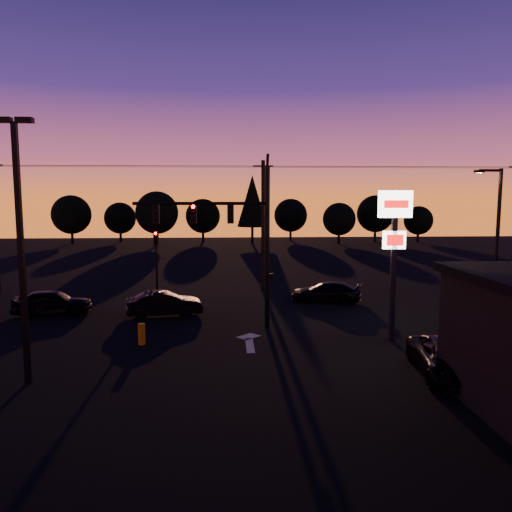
{
  "coord_description": "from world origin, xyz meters",
  "views": [
    {
      "loc": [
        -0.45,
        -20.34,
        6.53
      ],
      "look_at": [
        1.0,
        5.0,
        3.5
      ],
      "focal_mm": 35.0,
      "sensor_mm": 36.0,
      "label": 1
    }
  ],
  "objects_px": {
    "secondary_signal": "(156,255)",
    "parking_lot_light": "(20,234)",
    "car_left": "(53,302)",
    "car_right": "(326,292)",
    "traffic_signal_mast": "(235,229)",
    "bollard": "(142,334)",
    "pylon_sign": "(394,233)",
    "suv_parked": "(449,358)",
    "car_mid": "(164,304)",
    "streetlight": "(496,236)"
  },
  "relations": [
    {
      "from": "car_right",
      "to": "parking_lot_light",
      "type": "bearing_deg",
      "value": -26.75
    },
    {
      "from": "traffic_signal_mast",
      "to": "parking_lot_light",
      "type": "bearing_deg",
      "value": -136.63
    },
    {
      "from": "traffic_signal_mast",
      "to": "streetlight",
      "type": "distance_m",
      "value": 14.1
    },
    {
      "from": "traffic_signal_mast",
      "to": "parking_lot_light",
      "type": "xyz_separation_m",
      "value": [
        -7.4,
        -6.99,
        0.33
      ]
    },
    {
      "from": "traffic_signal_mast",
      "to": "car_mid",
      "type": "distance_m",
      "value": 6.39
    },
    {
      "from": "traffic_signal_mast",
      "to": "car_right",
      "type": "height_order",
      "value": "traffic_signal_mast"
    },
    {
      "from": "parking_lot_light",
      "to": "streetlight",
      "type": "xyz_separation_m",
      "value": [
        21.41,
        8.5,
        -0.85
      ]
    },
    {
      "from": "car_left",
      "to": "car_mid",
      "type": "distance_m",
      "value": 6.25
    },
    {
      "from": "secondary_signal",
      "to": "suv_parked",
      "type": "distance_m",
      "value": 19.43
    },
    {
      "from": "car_mid",
      "to": "car_right",
      "type": "bearing_deg",
      "value": -83.51
    },
    {
      "from": "secondary_signal",
      "to": "suv_parked",
      "type": "relative_size",
      "value": 0.92
    },
    {
      "from": "traffic_signal_mast",
      "to": "pylon_sign",
      "type": "height_order",
      "value": "traffic_signal_mast"
    },
    {
      "from": "car_left",
      "to": "car_right",
      "type": "bearing_deg",
      "value": -86.96
    },
    {
      "from": "car_mid",
      "to": "streetlight",
      "type": "bearing_deg",
      "value": -105.42
    },
    {
      "from": "streetlight",
      "to": "car_left",
      "type": "height_order",
      "value": "streetlight"
    },
    {
      "from": "car_right",
      "to": "traffic_signal_mast",
      "type": "bearing_deg",
      "value": -25.47
    },
    {
      "from": "parking_lot_light",
      "to": "pylon_sign",
      "type": "height_order",
      "value": "parking_lot_light"
    },
    {
      "from": "secondary_signal",
      "to": "bollard",
      "type": "height_order",
      "value": "secondary_signal"
    },
    {
      "from": "bollard",
      "to": "car_right",
      "type": "distance_m",
      "value": 13.02
    },
    {
      "from": "secondary_signal",
      "to": "parking_lot_light",
      "type": "bearing_deg",
      "value": -99.79
    },
    {
      "from": "car_right",
      "to": "suv_parked",
      "type": "relative_size",
      "value": 0.93
    },
    {
      "from": "suv_parked",
      "to": "pylon_sign",
      "type": "bearing_deg",
      "value": 104.44
    },
    {
      "from": "parking_lot_light",
      "to": "car_left",
      "type": "height_order",
      "value": "parking_lot_light"
    },
    {
      "from": "parking_lot_light",
      "to": "secondary_signal",
      "type": "bearing_deg",
      "value": 80.21
    },
    {
      "from": "traffic_signal_mast",
      "to": "car_right",
      "type": "xyz_separation_m",
      "value": [
        5.73,
        5.87,
        -4.3
      ]
    },
    {
      "from": "car_left",
      "to": "secondary_signal",
      "type": "bearing_deg",
      "value": -57.39
    },
    {
      "from": "pylon_sign",
      "to": "streetlight",
      "type": "distance_m",
      "value": 8.0
    },
    {
      "from": "secondary_signal",
      "to": "car_left",
      "type": "bearing_deg",
      "value": -141.47
    },
    {
      "from": "traffic_signal_mast",
      "to": "suv_parked",
      "type": "bearing_deg",
      "value": -42.89
    },
    {
      "from": "traffic_signal_mast",
      "to": "car_mid",
      "type": "height_order",
      "value": "traffic_signal_mast"
    },
    {
      "from": "streetlight",
      "to": "suv_parked",
      "type": "height_order",
      "value": "streetlight"
    },
    {
      "from": "parking_lot_light",
      "to": "car_right",
      "type": "height_order",
      "value": "parking_lot_light"
    },
    {
      "from": "secondary_signal",
      "to": "car_mid",
      "type": "xyz_separation_m",
      "value": [
        1.06,
        -4.69,
        -2.18
      ]
    },
    {
      "from": "traffic_signal_mast",
      "to": "secondary_signal",
      "type": "bearing_deg",
      "value": 123.19
    },
    {
      "from": "traffic_signal_mast",
      "to": "secondary_signal",
      "type": "xyz_separation_m",
      "value": [
        -4.9,
        7.49,
        -2.07
      ]
    },
    {
      "from": "car_left",
      "to": "parking_lot_light",
      "type": "bearing_deg",
      "value": -171.5
    },
    {
      "from": "traffic_signal_mast",
      "to": "bollard",
      "type": "height_order",
      "value": "traffic_signal_mast"
    },
    {
      "from": "bollard",
      "to": "car_left",
      "type": "xyz_separation_m",
      "value": [
        -5.88,
        5.94,
        0.24
      ]
    },
    {
      "from": "traffic_signal_mast",
      "to": "parking_lot_light",
      "type": "height_order",
      "value": "parking_lot_light"
    },
    {
      "from": "car_mid",
      "to": "suv_parked",
      "type": "bearing_deg",
      "value": -142.04
    },
    {
      "from": "parking_lot_light",
      "to": "pylon_sign",
      "type": "xyz_separation_m",
      "value": [
        14.5,
        4.5,
        -0.36
      ]
    },
    {
      "from": "parking_lot_light",
      "to": "streetlight",
      "type": "distance_m",
      "value": 23.05
    },
    {
      "from": "streetlight",
      "to": "secondary_signal",
      "type": "bearing_deg",
      "value": 162.44
    },
    {
      "from": "car_mid",
      "to": "car_right",
      "type": "xyz_separation_m",
      "value": [
        9.58,
        3.07,
        -0.04
      ]
    },
    {
      "from": "traffic_signal_mast",
      "to": "pylon_sign",
      "type": "distance_m",
      "value": 7.52
    },
    {
      "from": "streetlight",
      "to": "traffic_signal_mast",
      "type": "bearing_deg",
      "value": -173.86
    },
    {
      "from": "bollard",
      "to": "suv_parked",
      "type": "relative_size",
      "value": 0.2
    },
    {
      "from": "pylon_sign",
      "to": "suv_parked",
      "type": "bearing_deg",
      "value": -82.81
    },
    {
      "from": "secondary_signal",
      "to": "suv_parked",
      "type": "height_order",
      "value": "secondary_signal"
    },
    {
      "from": "secondary_signal",
      "to": "car_right",
      "type": "distance_m",
      "value": 10.98
    }
  ]
}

